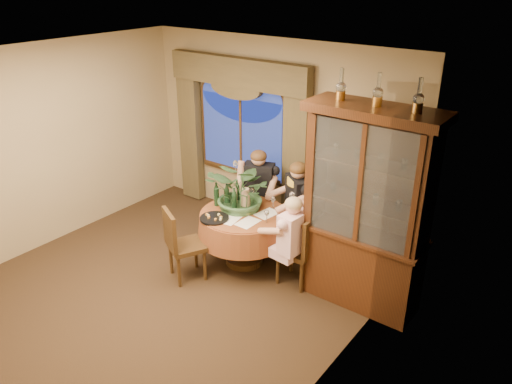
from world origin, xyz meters
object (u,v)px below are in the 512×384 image
Objects in this scene: chair_right at (297,249)px; chair_back at (258,204)px; olive_bowl at (246,213)px; wine_bottle_0 at (226,193)px; wine_bottle_2 at (216,194)px; wine_bottle_1 at (227,195)px; oil_lamp_center at (378,90)px; chair_back_right at (302,224)px; person_back at (259,194)px; chair_front_left at (187,244)px; person_pink at (293,244)px; wine_bottle_3 at (235,195)px; stoneware_vase at (245,199)px; wine_bottle_5 at (234,200)px; oil_lamp_left at (341,84)px; wine_bottle_4 at (237,191)px; china_cabinet at (366,211)px; centerpiece_plant at (243,167)px; person_scarf at (298,209)px; dining_table at (244,238)px; oil_lamp_right at (419,95)px.

chair_back is at bearing 54.91° from chair_right.
wine_bottle_0 reaches higher than olive_bowl.
wine_bottle_1 is at bearing 20.71° from wine_bottle_2.
chair_back_right is at bearing 157.18° from oil_lamp_center.
person_back is at bearing 89.64° from wine_bottle_1.
person_pink reaches higher than chair_front_left.
wine_bottle_3 is (0.07, -0.64, 0.24)m from person_back.
wine_bottle_5 is at bearing -109.97° from stoneware_vase.
wine_bottle_1 is 0.17m from wine_bottle_5.
oil_lamp_left reaches higher than chair_back_right.
stoneware_vase is 0.86× the size of wine_bottle_4.
olive_bowl is 0.45× the size of wine_bottle_3.
chair_right is (-0.80, -0.13, -2.07)m from oil_lamp_center.
olive_bowl is 0.23m from wine_bottle_5.
wine_bottle_0 is (-0.01, -0.70, 0.44)m from chair_back.
wine_bottle_4 is (-1.10, 0.29, 0.30)m from person_pink.
olive_bowl is (-1.55, -0.18, -0.42)m from china_cabinet.
chair_right is 0.81m from olive_bowl.
person_pink is 1.24× the size of centerpiece_plant.
wine_bottle_4 is at bearing 70.95° from person_back.
centerpiece_plant is at bearing 7.63° from wine_bottle_0.
stoneware_vase is at bearing 83.42° from person_pink.
person_back reaches higher than olive_bowl.
person_scarf is 0.99m from centerpiece_plant.
wine_bottle_4 is at bearing 179.13° from china_cabinet.
wine_bottle_3 reaches higher than dining_table.
person_pink reaches higher than wine_bottle_0.
china_cabinet is at bearing 1.62° from stoneware_vase.
wine_bottle_5 is at bearing -173.30° from oil_lamp_center.
wine_bottle_3 is (-1.05, 0.18, 0.30)m from person_pink.
centerpiece_plant is at bearing 83.58° from chair_right.
chair_back is 2.91× the size of wine_bottle_4.
oil_lamp_right is 2.40m from chair_right.
wine_bottle_4 is (-0.77, -0.43, 0.44)m from chair_back_right.
centerpiece_plant is at bearing 80.41° from person_scarf.
wine_bottle_2 is (-2.03, -0.20, -0.28)m from china_cabinet.
wine_bottle_0 is at bearing 133.76° from wine_bottle_1.
chair_back_right is at bearing 37.56° from wine_bottle_1.
china_cabinet is at bearing -164.84° from person_scarf.
chair_front_left is at bearing -110.33° from wine_bottle_5.
wine_bottle_5 reaches higher than chair_back_right.
wine_bottle_1 is (0.08, 0.71, 0.44)m from chair_front_left.
dining_table is 1.28× the size of chair_front_left.
china_cabinet reaches higher than person_scarf.
oil_lamp_left is 2.08m from stoneware_vase.
centerpiece_plant is (-1.28, -0.07, -1.21)m from oil_lamp_left.
oil_lamp_left is at bearing -47.52° from person_pink.
oil_lamp_center is 2.37m from olive_bowl.
china_cabinet is 7.21× the size of wine_bottle_3.
person_back is at bearing 79.55° from wine_bottle_2.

